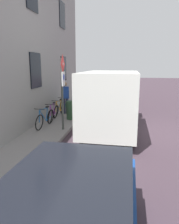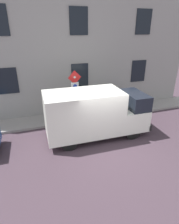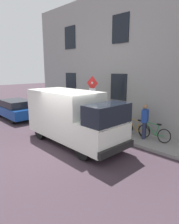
% 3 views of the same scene
% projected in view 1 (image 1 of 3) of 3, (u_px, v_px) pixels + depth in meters
% --- Properties ---
extents(ground_plane, '(80.00, 80.00, 0.00)m').
position_uv_depth(ground_plane, '(133.00, 131.00, 9.18)').
color(ground_plane, '#3C2E37').
extents(sidewalk_slab, '(1.65, 17.69, 0.14)m').
position_uv_depth(sidewalk_slab, '(55.00, 125.00, 9.72)').
color(sidewalk_slab, gray).
rests_on(sidewalk_slab, ground_plane).
extents(building_facade, '(0.75, 15.69, 7.87)m').
position_uv_depth(building_facade, '(26.00, 36.00, 9.08)').
color(building_facade, gray).
rests_on(building_facade, ground_plane).
extents(sign_post_stacked, '(0.17, 0.56, 2.91)m').
position_uv_depth(sign_post_stacked, '(63.00, 82.00, 8.50)').
color(sign_post_stacked, '#474C47').
rests_on(sign_post_stacked, sidewalk_slab).
extents(delivery_van, '(2.12, 5.37, 2.50)m').
position_uv_depth(delivery_van, '(112.00, 100.00, 8.88)').
color(delivery_van, white).
rests_on(delivery_van, ground_plane).
extents(bicycle_green, '(0.46, 1.71, 0.89)m').
position_uv_depth(bicycle_green, '(65.00, 105.00, 12.17)').
color(bicycle_green, black).
rests_on(bicycle_green, sidewalk_slab).
extents(bicycle_orange, '(0.46, 1.72, 0.89)m').
position_uv_depth(bicycle_orange, '(60.00, 109.00, 11.17)').
color(bicycle_orange, black).
rests_on(bicycle_orange, sidewalk_slab).
extents(bicycle_purple, '(0.46, 1.71, 0.89)m').
position_uv_depth(bicycle_purple, '(53.00, 113.00, 10.17)').
color(bicycle_purple, black).
rests_on(bicycle_purple, sidewalk_slab).
extents(bicycle_blue, '(0.46, 1.71, 0.89)m').
position_uv_depth(bicycle_blue, '(45.00, 119.00, 9.17)').
color(bicycle_blue, black).
rests_on(bicycle_blue, sidewalk_slab).
extents(pedestrian, '(0.45, 0.35, 1.72)m').
position_uv_depth(pedestrian, '(65.00, 97.00, 11.61)').
color(pedestrian, '#262B47').
rests_on(pedestrian, sidewalk_slab).
extents(litter_bin, '(0.44, 0.44, 0.90)m').
position_uv_depth(litter_bin, '(71.00, 110.00, 10.51)').
color(litter_bin, '#2D5133').
rests_on(litter_bin, sidewalk_slab).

